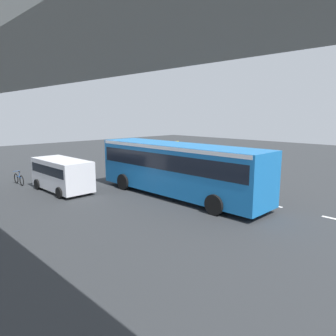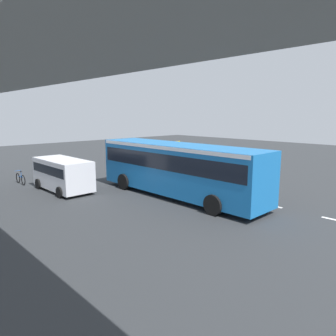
{
  "view_description": "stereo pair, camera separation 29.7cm",
  "coord_description": "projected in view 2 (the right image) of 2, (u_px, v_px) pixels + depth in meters",
  "views": [
    {
      "loc": [
        -11.99,
        13.45,
        4.89
      ],
      "look_at": [
        1.44,
        0.12,
        1.6
      ],
      "focal_mm": 33.24,
      "sensor_mm": 36.0,
      "label": 1
    },
    {
      "loc": [
        -12.2,
        13.23,
        4.89
      ],
      "look_at": [
        1.44,
        0.12,
        1.6
      ],
      "focal_mm": 33.24,
      "sensor_mm": 36.0,
      "label": 2
    }
  ],
  "objects": [
    {
      "name": "bicycle_blue",
      "position": [
        21.0,
        179.0,
        21.97
      ],
      "size": [
        1.77,
        0.44,
        0.96
      ],
      "color": "black",
      "rests_on": "ground"
    },
    {
      "name": "lane_dash_rightmost",
      "position": [
        132.0,
        174.0,
        25.63
      ],
      "size": [
        2.0,
        0.2,
        0.01
      ],
      "primitive_type": "cube",
      "color": "silver",
      "rests_on": "ground"
    },
    {
      "name": "lane_dash_right",
      "position": [
        165.0,
        182.0,
        22.79
      ],
      "size": [
        2.0,
        0.2,
        0.01
      ],
      "primitive_type": "cube",
      "color": "silver",
      "rests_on": "ground"
    },
    {
      "name": "parked_van",
      "position": [
        63.0,
        173.0,
        19.94
      ],
      "size": [
        4.8,
        2.17,
        2.05
      ],
      "color": "silver",
      "rests_on": "ground"
    },
    {
      "name": "city_bus",
      "position": [
        178.0,
        166.0,
        18.4
      ],
      "size": [
        11.54,
        2.85,
        3.15
      ],
      "color": "#196BB7",
      "rests_on": "ground"
    },
    {
      "name": "traffic_sign",
      "position": [
        177.0,
        153.0,
        24.45
      ],
      "size": [
        0.08,
        0.6,
        2.8
      ],
      "color": "slate",
      "rests_on": "ground"
    },
    {
      "name": "lane_dash_centre",
      "position": [
        208.0,
        191.0,
        19.95
      ],
      "size": [
        2.0,
        0.2,
        0.01
      ],
      "primitive_type": "cube",
      "color": "silver",
      "rests_on": "ground"
    },
    {
      "name": "bicycle_orange",
      "position": [
        43.0,
        175.0,
        23.24
      ],
      "size": [
        1.77,
        0.44,
        0.96
      ],
      "color": "black",
      "rests_on": "ground"
    },
    {
      "name": "lane_dash_left",
      "position": [
        265.0,
        204.0,
        17.11
      ],
      "size": [
        2.0,
        0.2,
        0.01
      ],
      "primitive_type": "cube",
      "color": "silver",
      "rests_on": "ground"
    },
    {
      "name": "ground",
      "position": [
        186.0,
        197.0,
        18.54
      ],
      "size": [
        80.0,
        80.0,
        0.0
      ],
      "primitive_type": "plane",
      "color": "#2D3033"
    },
    {
      "name": "bicycle_black",
      "position": [
        71.0,
        175.0,
        23.52
      ],
      "size": [
        1.77,
        0.44,
        0.96
      ],
      "color": "black",
      "rests_on": "ground"
    }
  ]
}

